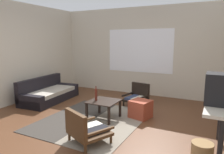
{
  "coord_description": "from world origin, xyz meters",
  "views": [
    {
      "loc": [
        2.24,
        -3.28,
        1.69
      ],
      "look_at": [
        0.04,
        1.04,
        0.85
      ],
      "focal_mm": 33.94,
      "sensor_mm": 36.0,
      "label": 1
    }
  ],
  "objects_px": {
    "glass_bottle": "(96,94)",
    "clay_vase": "(223,88)",
    "couch": "(48,94)",
    "ottoman_orange": "(141,109)",
    "armchair_by_window": "(137,96)",
    "armchair_striped_foreground": "(85,129)",
    "crt_television": "(224,89)",
    "console_shelf": "(222,108)",
    "coffee_table": "(104,104)",
    "wicker_basket": "(202,149)"
  },
  "relations": [
    {
      "from": "wicker_basket",
      "to": "console_shelf",
      "type": "bearing_deg",
      "value": 9.73
    },
    {
      "from": "ottoman_orange",
      "to": "coffee_table",
      "type": "bearing_deg",
      "value": -147.48
    },
    {
      "from": "couch",
      "to": "wicker_basket",
      "type": "relative_size",
      "value": 5.7
    },
    {
      "from": "coffee_table",
      "to": "armchair_striped_foreground",
      "type": "bearing_deg",
      "value": -76.02
    },
    {
      "from": "armchair_striped_foreground",
      "to": "ottoman_orange",
      "type": "relative_size",
      "value": 1.94
    },
    {
      "from": "coffee_table",
      "to": "clay_vase",
      "type": "height_order",
      "value": "clay_vase"
    },
    {
      "from": "armchair_by_window",
      "to": "armchair_striped_foreground",
      "type": "relative_size",
      "value": 0.8
    },
    {
      "from": "armchair_striped_foreground",
      "to": "crt_television",
      "type": "height_order",
      "value": "crt_television"
    },
    {
      "from": "ottoman_orange",
      "to": "console_shelf",
      "type": "relative_size",
      "value": 0.28
    },
    {
      "from": "armchair_by_window",
      "to": "crt_television",
      "type": "relative_size",
      "value": 1.42
    },
    {
      "from": "coffee_table",
      "to": "armchair_striped_foreground",
      "type": "xyz_separation_m",
      "value": [
        0.28,
        -1.11,
        -0.08
      ]
    },
    {
      "from": "couch",
      "to": "glass_bottle",
      "type": "bearing_deg",
      "value": -16.77
    },
    {
      "from": "armchair_striped_foreground",
      "to": "glass_bottle",
      "type": "relative_size",
      "value": 2.54
    },
    {
      "from": "coffee_table",
      "to": "armchair_by_window",
      "type": "xyz_separation_m",
      "value": [
        0.29,
        1.28,
        -0.09
      ]
    },
    {
      "from": "armchair_striped_foreground",
      "to": "coffee_table",
      "type": "bearing_deg",
      "value": 103.98
    },
    {
      "from": "console_shelf",
      "to": "glass_bottle",
      "type": "distance_m",
      "value": 2.48
    },
    {
      "from": "crt_television",
      "to": "armchair_striped_foreground",
      "type": "bearing_deg",
      "value": -171.36
    },
    {
      "from": "couch",
      "to": "clay_vase",
      "type": "relative_size",
      "value": 5.4
    },
    {
      "from": "coffee_table",
      "to": "crt_television",
      "type": "bearing_deg",
      "value": -20.07
    },
    {
      "from": "armchair_striped_foreground",
      "to": "clay_vase",
      "type": "distance_m",
      "value": 2.24
    },
    {
      "from": "ottoman_orange",
      "to": "glass_bottle",
      "type": "bearing_deg",
      "value": -150.49
    },
    {
      "from": "crt_television",
      "to": "clay_vase",
      "type": "distance_m",
      "value": 0.49
    },
    {
      "from": "couch",
      "to": "ottoman_orange",
      "type": "bearing_deg",
      "value": -2.14
    },
    {
      "from": "couch",
      "to": "crt_television",
      "type": "bearing_deg",
      "value": -17.37
    },
    {
      "from": "coffee_table",
      "to": "console_shelf",
      "type": "height_order",
      "value": "console_shelf"
    },
    {
      "from": "coffee_table",
      "to": "wicker_basket",
      "type": "distance_m",
      "value": 2.14
    },
    {
      "from": "couch",
      "to": "crt_television",
      "type": "height_order",
      "value": "crt_television"
    },
    {
      "from": "couch",
      "to": "clay_vase",
      "type": "xyz_separation_m",
      "value": [
        4.34,
        -0.87,
        0.79
      ]
    },
    {
      "from": "armchair_striped_foreground",
      "to": "ottoman_orange",
      "type": "distance_m",
      "value": 1.61
    },
    {
      "from": "glass_bottle",
      "to": "wicker_basket",
      "type": "distance_m",
      "value": 2.32
    },
    {
      "from": "couch",
      "to": "crt_television",
      "type": "relative_size",
      "value": 4.04
    },
    {
      "from": "clay_vase",
      "to": "glass_bottle",
      "type": "height_order",
      "value": "clay_vase"
    },
    {
      "from": "couch",
      "to": "console_shelf",
      "type": "distance_m",
      "value": 4.53
    },
    {
      "from": "ottoman_orange",
      "to": "wicker_basket",
      "type": "height_order",
      "value": "ottoman_orange"
    },
    {
      "from": "armchair_by_window",
      "to": "glass_bottle",
      "type": "bearing_deg",
      "value": -109.02
    },
    {
      "from": "clay_vase",
      "to": "glass_bottle",
      "type": "xyz_separation_m",
      "value": [
        -2.4,
        0.29,
        -0.45
      ]
    },
    {
      "from": "couch",
      "to": "crt_television",
      "type": "xyz_separation_m",
      "value": [
        4.34,
        -1.36,
        0.86
      ]
    },
    {
      "from": "couch",
      "to": "glass_bottle",
      "type": "relative_size",
      "value": 5.79
    },
    {
      "from": "armchair_striped_foreground",
      "to": "crt_television",
      "type": "bearing_deg",
      "value": 8.64
    },
    {
      "from": "armchair_striped_foreground",
      "to": "wicker_basket",
      "type": "relative_size",
      "value": 2.5
    },
    {
      "from": "crt_television",
      "to": "clay_vase",
      "type": "height_order",
      "value": "crt_television"
    },
    {
      "from": "armchair_striped_foreground",
      "to": "clay_vase",
      "type": "relative_size",
      "value": 2.37
    },
    {
      "from": "console_shelf",
      "to": "clay_vase",
      "type": "xyz_separation_m",
      "value": [
        -0.0,
        0.28,
        0.23
      ]
    },
    {
      "from": "couch",
      "to": "armchair_striped_foreground",
      "type": "xyz_separation_m",
      "value": [
        2.38,
        -1.66,
        0.05
      ]
    },
    {
      "from": "glass_bottle",
      "to": "clay_vase",
      "type": "bearing_deg",
      "value": -6.88
    },
    {
      "from": "couch",
      "to": "armchair_by_window",
      "type": "height_order",
      "value": "couch"
    },
    {
      "from": "armchair_striped_foreground",
      "to": "ottoman_orange",
      "type": "xyz_separation_m",
      "value": [
        0.41,
        1.55,
        -0.06
      ]
    },
    {
      "from": "coffee_table",
      "to": "armchair_by_window",
      "type": "relative_size",
      "value": 0.96
    },
    {
      "from": "clay_vase",
      "to": "wicker_basket",
      "type": "bearing_deg",
      "value": -123.56
    },
    {
      "from": "wicker_basket",
      "to": "glass_bottle",
      "type": "bearing_deg",
      "value": 164.63
    }
  ]
}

